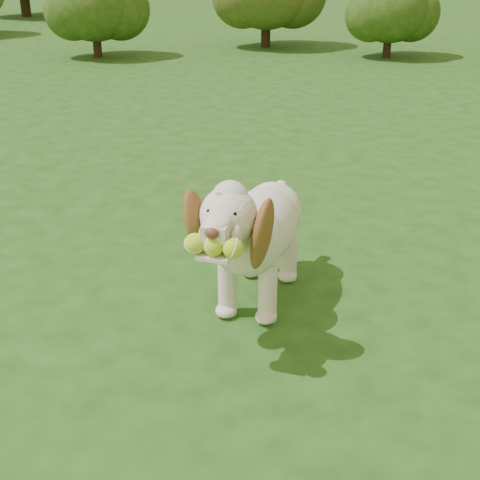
# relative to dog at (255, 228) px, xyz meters

# --- Properties ---
(ground) EXTENTS (80.00, 80.00, 0.00)m
(ground) POSITION_rel_dog_xyz_m (-0.12, 0.38, -0.46)
(ground) COLOR #1E3F12
(ground) RESTS_ON ground
(dog) EXTENTS (0.51, 1.33, 0.86)m
(dog) POSITION_rel_dog_xyz_m (0.00, 0.00, 0.00)
(dog) COLOR silver
(dog) RESTS_ON ground
(shrub_a) EXTENTS (1.35, 1.35, 1.40)m
(shrub_a) POSITION_rel_dog_xyz_m (-4.02, 7.52, 0.36)
(shrub_a) COLOR #382314
(shrub_a) RESTS_ON ground
(shrub_c) EXTENTS (1.25, 1.25, 1.29)m
(shrub_c) POSITION_rel_dog_xyz_m (0.69, 8.46, 0.30)
(shrub_c) COLOR #382314
(shrub_c) RESTS_ON ground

